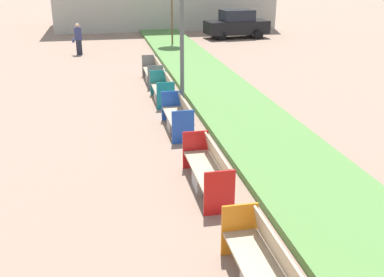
# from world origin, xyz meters

# --- Properties ---
(planter_grass_strip) EXTENTS (2.80, 120.00, 0.18)m
(planter_grass_strip) POSITION_xyz_m (3.20, 12.00, 0.09)
(planter_grass_strip) COLOR #568442
(planter_grass_strip) RESTS_ON ground
(bench_red_frame) EXTENTS (0.65, 2.29, 0.94)m
(bench_red_frame) POSITION_xyz_m (0.94, 11.22, 0.37)
(bench_red_frame) COLOR #9E9B96
(bench_red_frame) RESTS_ON ground
(bench_blue_frame) EXTENTS (0.65, 2.10, 0.94)m
(bench_blue_frame) POSITION_xyz_m (0.94, 15.02, 0.37)
(bench_blue_frame) COLOR #9E9B96
(bench_blue_frame) RESTS_ON ground
(bench_teal_frame) EXTENTS (0.65, 1.93, 0.94)m
(bench_teal_frame) POSITION_xyz_m (0.94, 18.17, 0.36)
(bench_teal_frame) COLOR #9E9B96
(bench_teal_frame) RESTS_ON ground
(bench_grey_frame) EXTENTS (0.65, 2.31, 0.94)m
(bench_grey_frame) POSITION_xyz_m (0.94, 21.13, 0.37)
(bench_grey_frame) COLOR #9E9B96
(bench_grey_frame) RESTS_ON ground
(pedestrian_walking) EXTENTS (0.53, 0.24, 1.68)m
(pedestrian_walking) POSITION_xyz_m (-2.30, 28.18, 0.85)
(pedestrian_walking) COLOR #232633
(pedestrian_walking) RESTS_ON ground
(parked_car_distant) EXTENTS (4.35, 2.14, 1.86)m
(parked_car_distant) POSITION_xyz_m (7.96, 32.34, 0.91)
(parked_car_distant) COLOR black
(parked_car_distant) RESTS_ON ground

